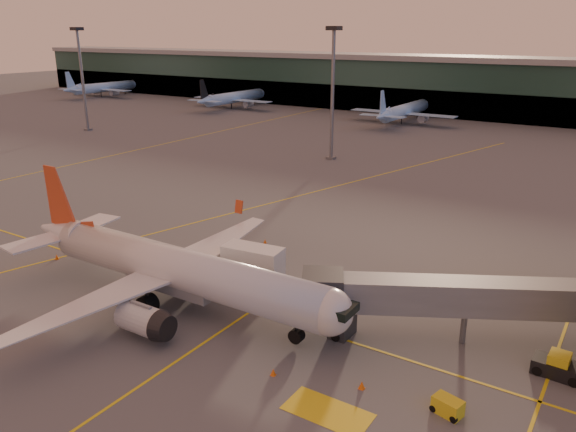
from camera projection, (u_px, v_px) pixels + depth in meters
The scene contains 15 objects.
ground at pixel (175, 318), 50.76m from camera, with size 600.00×600.00×0.00m, color #4C4F54.
taxi_markings at pixel (336, 193), 90.03m from camera, with size 100.12×173.00×0.01m.
terminal at pixel (519, 89), 161.15m from camera, with size 400.00×20.00×17.60m.
mast_west_far at pixel (82, 72), 141.86m from camera, with size 2.40×2.40×25.60m.
mast_west_near at pixel (333, 84), 109.04m from camera, with size 2.40×2.40×25.60m.
distant_aircraft_row at pixel (418, 124), 155.72m from camera, with size 290.00×34.00×13.00m.
main_airplane at pixel (172, 269), 52.16m from camera, with size 37.72×33.89×11.41m.
jet_bridge at pixel (485, 300), 45.62m from camera, with size 25.91×15.83×5.71m.
catering_truck at pixel (254, 266), 55.45m from camera, with size 6.23×3.28×4.63m.
gpu_cart at pixel (448, 407), 37.93m from camera, with size 2.25×1.66×1.18m.
pushback_tug at pixel (558, 367), 42.11m from camera, with size 3.64×2.09×1.83m.
cone_nose at pixel (362, 385), 40.70m from camera, with size 0.48×0.48×0.61m.
cone_tail at pixel (57, 257), 63.77m from camera, with size 0.47×0.47×0.60m.
cone_wing_left at pixel (265, 241), 68.65m from camera, with size 0.38×0.38×0.49m.
cone_fwd at pixel (273, 372), 42.29m from camera, with size 0.43×0.43×0.55m.
Camera 1 is at (33.15, -32.51, 24.74)m, focal length 35.00 mm.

